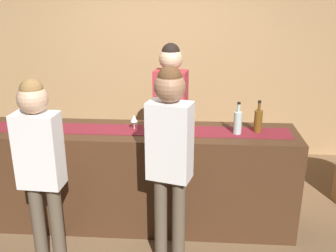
{
  "coord_description": "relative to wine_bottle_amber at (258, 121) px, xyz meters",
  "views": [
    {
      "loc": [
        0.52,
        -3.39,
        2.26
      ],
      "look_at": [
        0.28,
        0.0,
        1.04
      ],
      "focal_mm": 41.76,
      "sensor_mm": 36.0,
      "label": 1
    }
  ],
  "objects": [
    {
      "name": "counter_runner_cloth",
      "position": [
        -1.1,
        -0.02,
        -0.11
      ],
      "size": [
        2.83,
        0.28,
        0.01
      ],
      "primitive_type": "cube",
      "color": "maroon",
      "rests_on": "bar_counter"
    },
    {
      "name": "wine_glass_near_customer",
      "position": [
        -1.14,
        -0.0,
        -0.01
      ],
      "size": [
        0.07,
        0.07,
        0.14
      ],
      "color": "silver",
      "rests_on": "bar_counter"
    },
    {
      "name": "ground_plane",
      "position": [
        -1.1,
        -0.02,
        -1.1
      ],
      "size": [
        10.0,
        10.0,
        0.0
      ],
      "primitive_type": "plane",
      "color": "brown"
    },
    {
      "name": "back_wall",
      "position": [
        -1.1,
        1.88,
        0.35
      ],
      "size": [
        6.0,
        0.12,
        2.9
      ],
      "primitive_type": "cube",
      "color": "tan",
      "rests_on": "ground"
    },
    {
      "name": "customer_browsing",
      "position": [
        -1.78,
        -0.71,
        -0.11
      ],
      "size": [
        0.35,
        0.23,
        1.63
      ],
      "rotation": [
        0.0,
        0.0,
        -0.06
      ],
      "color": "brown",
      "rests_on": "ground"
    },
    {
      "name": "customer_sipping",
      "position": [
        -0.77,
        -0.59,
        -0.04
      ],
      "size": [
        0.38,
        0.28,
        1.71
      ],
      "rotation": [
        0.0,
        0.0,
        -0.27
      ],
      "color": "brown",
      "rests_on": "ground"
    },
    {
      "name": "wine_bottle_amber",
      "position": [
        0.0,
        0.0,
        0.0
      ],
      "size": [
        0.07,
        0.07,
        0.3
      ],
      "color": "brown",
      "rests_on": "bar_counter"
    },
    {
      "name": "bar_counter",
      "position": [
        -1.1,
        -0.02,
        -0.61
      ],
      "size": [
        2.98,
        0.6,
        0.99
      ],
      "primitive_type": "cube",
      "color": "#472B19",
      "rests_on": "ground"
    },
    {
      "name": "bartender",
      "position": [
        -0.83,
        0.56,
        -0.03
      ],
      "size": [
        0.37,
        0.26,
        1.72
      ],
      "rotation": [
        0.0,
        0.0,
        2.96
      ],
      "color": "#26262B",
      "rests_on": "ground"
    },
    {
      "name": "wine_bottle_clear",
      "position": [
        -0.19,
        -0.06,
        0.0
      ],
      "size": [
        0.07,
        0.07,
        0.3
      ],
      "color": "#B2C6C1",
      "rests_on": "bar_counter"
    },
    {
      "name": "wine_glass_mid_counter",
      "position": [
        -1.94,
        -0.11,
        -0.01
      ],
      "size": [
        0.07,
        0.07,
        0.14
      ],
      "color": "silver",
      "rests_on": "bar_counter"
    }
  ]
}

